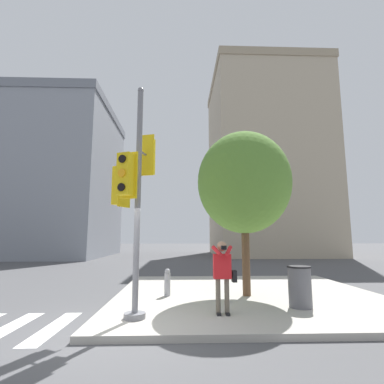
{
  "coord_description": "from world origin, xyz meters",
  "views": [
    {
      "loc": [
        1.43,
        -6.12,
        1.86
      ],
      "look_at": [
        1.69,
        0.96,
        2.93
      ],
      "focal_mm": 28.0,
      "sensor_mm": 36.0,
      "label": 1
    }
  ],
  "objects_px": {
    "trash_bin": "(300,287)",
    "traffic_signal_pole": "(134,187)",
    "person_photographer": "(223,270)",
    "fire_hydrant": "(167,282)",
    "street_tree": "(244,183)"
  },
  "relations": [
    {
      "from": "trash_bin",
      "to": "traffic_signal_pole",
      "type": "bearing_deg",
      "value": -168.84
    },
    {
      "from": "person_photographer",
      "to": "fire_hydrant",
      "type": "height_order",
      "value": "person_photographer"
    },
    {
      "from": "traffic_signal_pole",
      "to": "street_tree",
      "type": "height_order",
      "value": "traffic_signal_pole"
    },
    {
      "from": "person_photographer",
      "to": "trash_bin",
      "type": "distance_m",
      "value": 2.13
    },
    {
      "from": "traffic_signal_pole",
      "to": "fire_hydrant",
      "type": "xyz_separation_m",
      "value": [
        0.7,
        2.4,
        -2.47
      ]
    },
    {
      "from": "traffic_signal_pole",
      "to": "street_tree",
      "type": "relative_size",
      "value": 1.05
    },
    {
      "from": "traffic_signal_pole",
      "to": "person_photographer",
      "type": "xyz_separation_m",
      "value": [
        2.06,
        0.22,
        -1.88
      ]
    },
    {
      "from": "street_tree",
      "to": "trash_bin",
      "type": "bearing_deg",
      "value": -57.17
    },
    {
      "from": "traffic_signal_pole",
      "to": "fire_hydrant",
      "type": "distance_m",
      "value": 3.51
    },
    {
      "from": "trash_bin",
      "to": "fire_hydrant",
      "type": "bearing_deg",
      "value": 154.55
    },
    {
      "from": "person_photographer",
      "to": "street_tree",
      "type": "relative_size",
      "value": 0.32
    },
    {
      "from": "fire_hydrant",
      "to": "trash_bin",
      "type": "bearing_deg",
      "value": -25.45
    },
    {
      "from": "street_tree",
      "to": "fire_hydrant",
      "type": "distance_m",
      "value": 3.83
    },
    {
      "from": "street_tree",
      "to": "fire_hydrant",
      "type": "relative_size",
      "value": 6.39
    },
    {
      "from": "fire_hydrant",
      "to": "trash_bin",
      "type": "relative_size",
      "value": 0.78
    }
  ]
}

